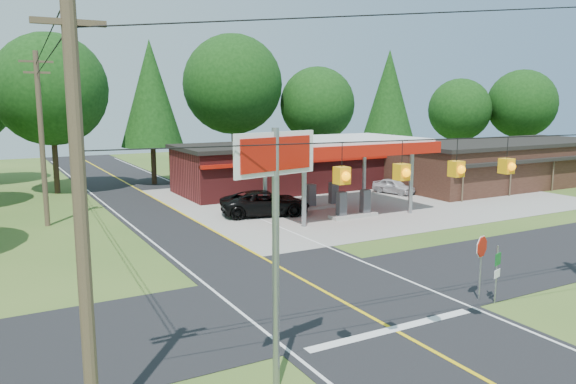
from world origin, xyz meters
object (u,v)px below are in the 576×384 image
sedan_car (394,186)px  big_stop_sign (276,199)px  suv_car (265,203)px  gas_canopy (338,147)px  octagonal_stop_sign (482,252)px

sedan_car → big_stop_sign: bearing=-149.8°
suv_car → big_stop_sign: 22.09m
gas_canopy → suv_car: 5.88m
suv_car → sedan_car: 12.75m
sedan_car → suv_car: bearing=176.5°
sedan_car → octagonal_stop_sign: bearing=-136.8°
big_stop_sign → octagonal_stop_sign: size_ratio=2.70×
gas_canopy → octagonal_stop_sign: size_ratio=4.30×
big_stop_sign → octagonal_stop_sign: bearing=11.9°
gas_canopy → octagonal_stop_sign: (-4.50, -16.01, -2.43)m
gas_canopy → octagonal_stop_sign: bearing=-105.7°
suv_car → sedan_car: (12.50, 2.50, -0.20)m
big_stop_sign → octagonal_stop_sign: big_stop_sign is taller
gas_canopy → suv_car: size_ratio=1.87×
sedan_car → octagonal_stop_sign: octagonal_stop_sign is taller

